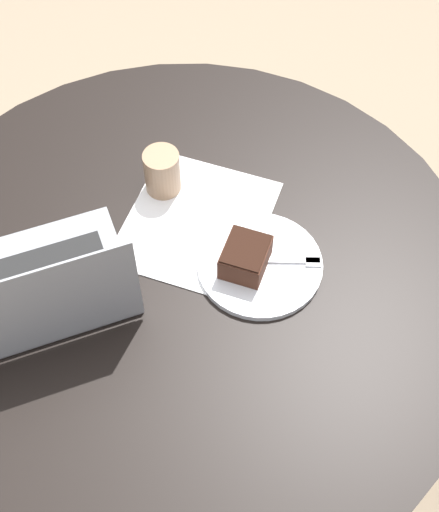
% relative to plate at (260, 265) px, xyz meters
% --- Properties ---
extents(ground_plane, '(12.00, 12.00, 0.00)m').
position_rel_plate_xyz_m(ground_plane, '(-0.12, 0.09, -0.73)').
color(ground_plane, gray).
extents(dining_table, '(1.11, 1.11, 0.72)m').
position_rel_plate_xyz_m(dining_table, '(-0.12, 0.09, -0.16)').
color(dining_table, black).
rests_on(dining_table, ground_plane).
extents(paper_document, '(0.38, 0.37, 0.00)m').
position_rel_plate_xyz_m(paper_document, '(-0.02, 0.15, -0.00)').
color(paper_document, white).
rests_on(paper_document, dining_table).
extents(plate, '(0.23, 0.23, 0.01)m').
position_rel_plate_xyz_m(plate, '(0.00, 0.00, 0.00)').
color(plate, silver).
rests_on(plate, dining_table).
extents(cake_slice, '(0.11, 0.11, 0.05)m').
position_rel_plate_xyz_m(cake_slice, '(-0.02, 0.01, 0.03)').
color(cake_slice, '#472619').
rests_on(cake_slice, plate).
extents(fork, '(0.14, 0.13, 0.00)m').
position_rel_plate_xyz_m(fork, '(0.03, -0.02, 0.01)').
color(fork, silver).
rests_on(fork, plate).
extents(coffee_glass, '(0.07, 0.07, 0.09)m').
position_rel_plate_xyz_m(coffee_glass, '(-0.02, 0.26, 0.04)').
color(coffee_glass, '#997556').
rests_on(coffee_glass, dining_table).
extents(laptop, '(0.40, 0.34, 0.22)m').
position_rel_plate_xyz_m(laptop, '(-0.35, 0.20, 0.03)').
color(laptop, gray).
rests_on(laptop, dining_table).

